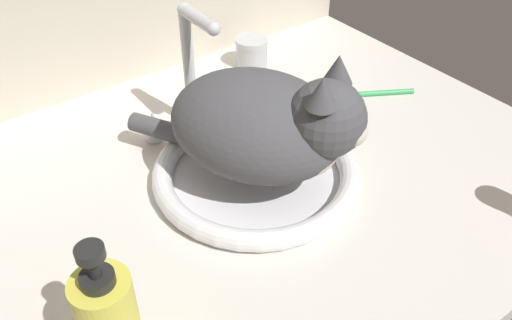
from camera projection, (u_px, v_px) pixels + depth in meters
The scene contains 7 objects.
countertop at pixel (253, 184), 87.63cm from camera, with size 103.76×79.01×3.00cm, color silver.
backsplash_wall at pixel (128, 1), 102.55cm from camera, with size 103.76×2.40×37.68cm, color beige.
sink_basin at pixel (256, 173), 85.28cm from camera, with size 32.74×32.74×3.20cm.
faucet at pixel (193, 82), 92.17cm from camera, with size 18.68×11.71×22.89cm.
cat at pixel (268, 125), 78.52cm from camera, with size 30.89×37.09×19.57cm.
metal_jar at pixel (252, 52), 113.66cm from camera, with size 6.77×6.77×6.13cm.
toothbrush at pixel (370, 93), 105.56cm from camera, with size 15.18×9.27×1.70cm.
Camera 1 is at (-38.55, -53.70, 59.16)cm, focal length 37.91 mm.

